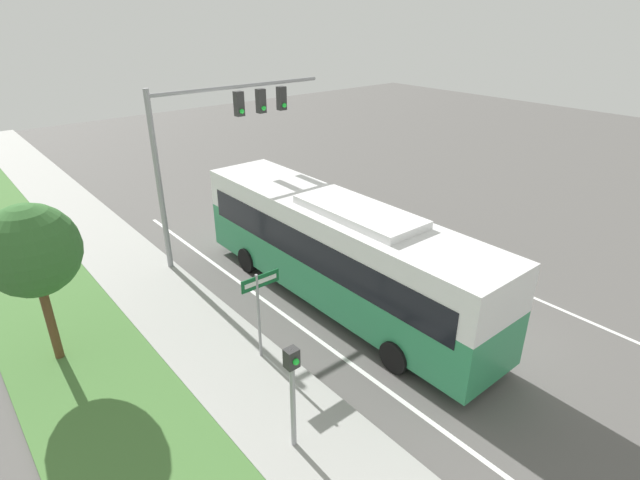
{
  "coord_description": "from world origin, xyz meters",
  "views": [
    {
      "loc": [
        -11.39,
        -6.56,
        9.01
      ],
      "look_at": [
        -1.6,
        5.21,
        1.87
      ],
      "focal_mm": 28.0,
      "sensor_mm": 36.0,
      "label": 1
    }
  ],
  "objects_px": {
    "pedestrian_signal": "(292,382)",
    "street_sign": "(260,302)",
    "bus": "(338,248)",
    "signal_gantry": "(218,131)"
  },
  "relations": [
    {
      "from": "pedestrian_signal",
      "to": "street_sign",
      "type": "xyz_separation_m",
      "value": [
        1.25,
        3.14,
        -0.04
      ]
    },
    {
      "from": "pedestrian_signal",
      "to": "street_sign",
      "type": "bearing_deg",
      "value": 68.31
    },
    {
      "from": "bus",
      "to": "signal_gantry",
      "type": "distance_m",
      "value": 6.49
    },
    {
      "from": "bus",
      "to": "street_sign",
      "type": "bearing_deg",
      "value": -165.6
    },
    {
      "from": "street_sign",
      "to": "signal_gantry",
      "type": "bearing_deg",
      "value": 67.54
    },
    {
      "from": "bus",
      "to": "signal_gantry",
      "type": "relative_size",
      "value": 1.67
    },
    {
      "from": "bus",
      "to": "signal_gantry",
      "type": "xyz_separation_m",
      "value": [
        -0.89,
        5.73,
        2.92
      ]
    },
    {
      "from": "signal_gantry",
      "to": "street_sign",
      "type": "relative_size",
      "value": 2.66
    },
    {
      "from": "signal_gantry",
      "to": "street_sign",
      "type": "height_order",
      "value": "signal_gantry"
    },
    {
      "from": "bus",
      "to": "signal_gantry",
      "type": "height_order",
      "value": "signal_gantry"
    }
  ]
}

